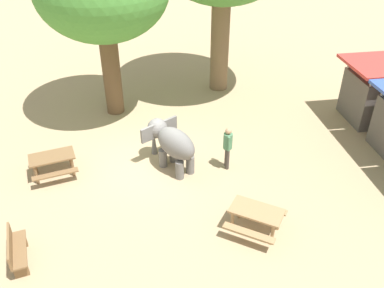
# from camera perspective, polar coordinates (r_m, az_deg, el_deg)

# --- Properties ---
(ground_plane) EXTENTS (60.00, 60.00, 0.00)m
(ground_plane) POSITION_cam_1_polar(r_m,az_deg,el_deg) (15.16, -5.41, -2.35)
(ground_plane) COLOR tan
(elephant) EXTENTS (2.21, 1.99, 1.60)m
(elephant) POSITION_cam_1_polar(r_m,az_deg,el_deg) (14.28, -2.83, 0.25)
(elephant) COLOR slate
(elephant) RESTS_ON ground_plane
(person_handler) EXTENTS (0.51, 0.32, 1.62)m
(person_handler) POSITION_cam_1_polar(r_m,az_deg,el_deg) (14.31, 4.95, -0.13)
(person_handler) COLOR #3F3833
(person_handler) RESTS_ON ground_plane
(wooden_bench) EXTENTS (1.45, 0.67, 0.88)m
(wooden_bench) POSITION_cam_1_polar(r_m,az_deg,el_deg) (12.20, -23.18, -13.29)
(wooden_bench) COLOR brown
(wooden_bench) RESTS_ON ground_plane
(picnic_table_near) EXTENTS (1.77, 1.79, 0.78)m
(picnic_table_near) POSITION_cam_1_polar(r_m,az_deg,el_deg) (14.90, -18.73, -2.18)
(picnic_table_near) COLOR brown
(picnic_table_near) RESTS_ON ground_plane
(picnic_table_far) EXTENTS (2.07, 2.08, 0.78)m
(picnic_table_far) POSITION_cam_1_polar(r_m,az_deg,el_deg) (12.17, 8.86, -9.69)
(picnic_table_far) COLOR #9E7A51
(picnic_table_far) RESTS_ON ground_plane
(market_stall_red) EXTENTS (2.50, 2.50, 2.52)m
(market_stall_red) POSITION_cam_1_polar(r_m,az_deg,el_deg) (18.73, 23.66, 6.27)
(market_stall_red) COLOR #59514C
(market_stall_red) RESTS_ON ground_plane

